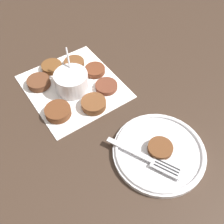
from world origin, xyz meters
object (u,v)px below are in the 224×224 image
serving_plate (159,151)px  fork (151,160)px  sauce_bowl (73,81)px  fritter_on_plate (160,148)px

serving_plate → fork: (-0.01, 0.03, 0.01)m
serving_plate → sauce_bowl: bearing=15.3°
fritter_on_plate → fork: 0.04m
fritter_on_plate → fork: fritter_on_plate is taller
sauce_bowl → fork: (-0.30, -0.05, -0.01)m
sauce_bowl → fritter_on_plate: size_ratio=1.77×
sauce_bowl → serving_plate: sauce_bowl is taller
sauce_bowl → serving_plate: bearing=-164.7°
serving_plate → fritter_on_plate: bearing=-84.2°
serving_plate → fork: bearing=111.8°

